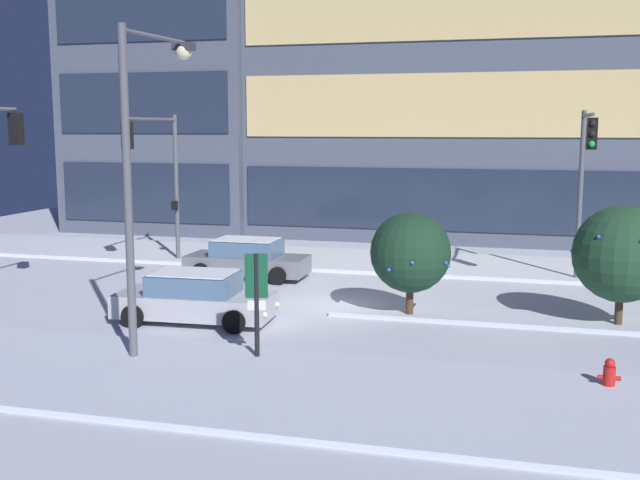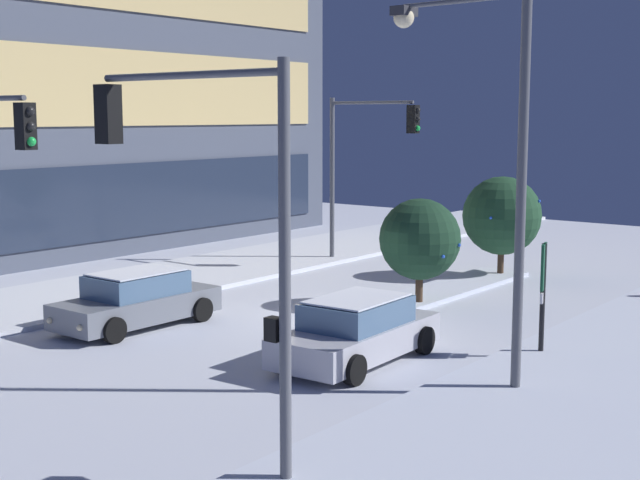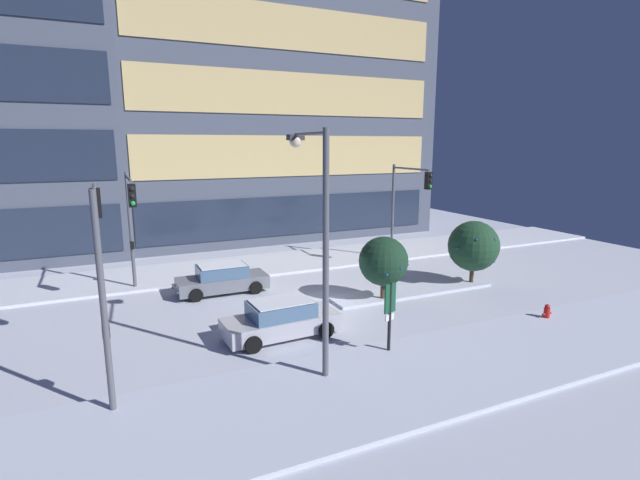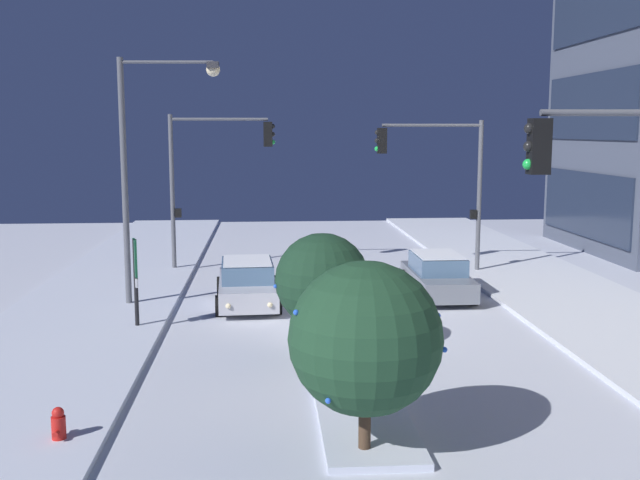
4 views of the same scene
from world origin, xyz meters
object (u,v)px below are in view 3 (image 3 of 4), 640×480
at_px(car_far, 222,279).
at_px(parking_info_sign, 390,310).
at_px(traffic_light_corner_near_left, 99,253).
at_px(fire_hydrant, 547,313).
at_px(car_near, 281,319).
at_px(traffic_light_corner_far_right, 407,196).
at_px(decorated_tree_left_of_median, 474,246).
at_px(street_lamp_arched, 316,218).
at_px(traffic_light_corner_far_left, 131,214).
at_px(decorated_tree_median, 383,261).

bearing_deg(car_far, parking_info_sign, 111.82).
distance_m(traffic_light_corner_near_left, fire_hydrant, 17.80).
height_order(car_near, car_far, same).
height_order(car_near, traffic_light_corner_far_right, traffic_light_corner_far_right).
bearing_deg(parking_info_sign, car_far, 5.33).
xyz_separation_m(traffic_light_corner_near_left, decorated_tree_left_of_median, (18.07, 3.93, -2.21)).
height_order(car_far, traffic_light_corner_near_left, traffic_light_corner_near_left).
height_order(car_near, street_lamp_arched, street_lamp_arched).
relative_size(traffic_light_corner_near_left, parking_info_sign, 2.40).
xyz_separation_m(car_near, street_lamp_arched, (0.16, -3.01, 4.49)).
bearing_deg(traffic_light_corner_far_left, parking_info_sign, 36.50).
bearing_deg(car_far, traffic_light_corner_far_left, -13.03).
relative_size(traffic_light_corner_far_right, decorated_tree_left_of_median, 1.78).
relative_size(car_far, traffic_light_corner_far_left, 0.76).
height_order(fire_hydrant, decorated_tree_median, decorated_tree_median).
relative_size(traffic_light_corner_near_left, traffic_light_corner_far_right, 1.02).
distance_m(parking_info_sign, decorated_tree_median, 5.95).
height_order(traffic_light_corner_near_left, parking_info_sign, traffic_light_corner_near_left).
xyz_separation_m(traffic_light_corner_near_left, decorated_tree_median, (12.21, 3.61, -2.36)).
bearing_deg(car_near, decorated_tree_median, 16.14).
distance_m(traffic_light_corner_near_left, decorated_tree_median, 12.95).
bearing_deg(street_lamp_arched, decorated_tree_left_of_median, -61.57).
bearing_deg(traffic_light_corner_far_right, decorated_tree_median, -42.64).
distance_m(traffic_light_corner_far_right, parking_info_sign, 13.73).
distance_m(car_far, traffic_light_corner_near_left, 10.45).
bearing_deg(parking_info_sign, decorated_tree_median, -46.17).
bearing_deg(street_lamp_arched, decorated_tree_median, -45.28).
bearing_deg(fire_hydrant, car_far, 140.57).
bearing_deg(fire_hydrant, traffic_light_corner_near_left, 174.72).
relative_size(traffic_light_corner_far_right, decorated_tree_median, 1.96).
bearing_deg(traffic_light_corner_far_left, fire_hydrant, 56.05).
relative_size(fire_hydrant, decorated_tree_median, 0.23).
height_order(parking_info_sign, decorated_tree_left_of_median, decorated_tree_left_of_median).
distance_m(car_far, fire_hydrant, 15.36).
xyz_separation_m(traffic_light_corner_near_left, traffic_light_corner_far_left, (1.37, 9.11, -0.15)).
bearing_deg(decorated_tree_left_of_median, decorated_tree_median, -176.97).
xyz_separation_m(traffic_light_corner_far_right, traffic_light_corner_far_left, (-16.00, -0.10, -0.12)).
bearing_deg(decorated_tree_left_of_median, traffic_light_corner_far_left, 162.75).
bearing_deg(decorated_tree_left_of_median, traffic_light_corner_far_right, 97.56).
bearing_deg(traffic_light_corner_far_right, car_near, -55.55).
bearing_deg(decorated_tree_left_of_median, traffic_light_corner_near_left, -167.75).
bearing_deg(car_near, parking_info_sign, -48.57).
distance_m(traffic_light_corner_far_right, traffic_light_corner_far_left, 16.00).
xyz_separation_m(car_near, traffic_light_corner_far_left, (-4.86, 7.54, 3.49)).
bearing_deg(street_lamp_arched, fire_hydrant, -87.07).
xyz_separation_m(car_far, street_lamp_arched, (0.97, -9.59, 4.49)).
bearing_deg(car_near, street_lamp_arched, -89.60).
height_order(street_lamp_arched, fire_hydrant, street_lamp_arched).
height_order(car_near, fire_hydrant, car_near).
bearing_deg(decorated_tree_median, traffic_light_corner_far_right, 47.36).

